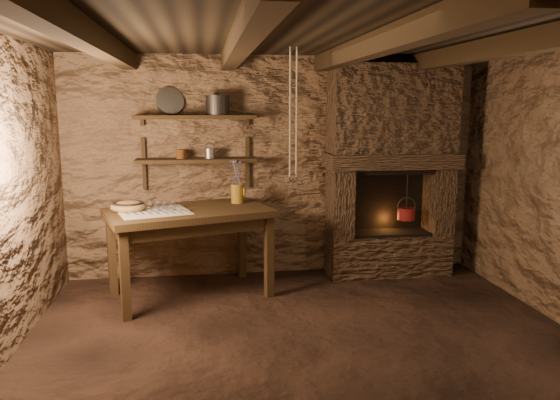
{
  "coord_description": "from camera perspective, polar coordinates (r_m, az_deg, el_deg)",
  "views": [
    {
      "loc": [
        -0.78,
        -3.94,
        1.88
      ],
      "look_at": [
        -0.09,
        0.9,
        1.02
      ],
      "focal_mm": 35.0,
      "sensor_mm": 36.0,
      "label": 1
    }
  ],
  "objects": [
    {
      "name": "floor",
      "position": [
        4.43,
        2.94,
        -15.13
      ],
      "size": [
        4.5,
        4.5,
        0.0
      ],
      "primitive_type": "plane",
      "color": "black",
      "rests_on": "ground"
    },
    {
      "name": "back_wall",
      "position": [
        6.03,
        -0.59,
        3.49
      ],
      "size": [
        4.5,
        0.04,
        2.4
      ],
      "primitive_type": "cube",
      "color": "brown",
      "rests_on": "floor"
    },
    {
      "name": "front_wall",
      "position": [
        2.2,
        13.33,
        -8.27
      ],
      "size": [
        4.5,
        0.04,
        2.4
      ],
      "primitive_type": "cube",
      "color": "brown",
      "rests_on": "floor"
    },
    {
      "name": "ceiling",
      "position": [
        4.05,
        3.26,
        17.36
      ],
      "size": [
        4.5,
        4.0,
        0.04
      ],
      "primitive_type": "cube",
      "color": "black",
      "rests_on": "back_wall"
    },
    {
      "name": "beam_far_left",
      "position": [
        4.03,
        -19.05,
        15.6
      ],
      "size": [
        0.14,
        3.95,
        0.16
      ],
      "primitive_type": "cube",
      "color": "black",
      "rests_on": "ceiling"
    },
    {
      "name": "beam_mid_left",
      "position": [
        3.97,
        -4.14,
        16.18
      ],
      "size": [
        0.14,
        3.95,
        0.16
      ],
      "primitive_type": "cube",
      "color": "black",
      "rests_on": "ceiling"
    },
    {
      "name": "beam_mid_right",
      "position": [
        4.16,
        10.28,
        15.76
      ],
      "size": [
        0.14,
        3.95,
        0.16
      ],
      "primitive_type": "cube",
      "color": "black",
      "rests_on": "ceiling"
    },
    {
      "name": "beam_far_right",
      "position": [
        4.57,
        22.67,
        14.64
      ],
      "size": [
        0.14,
        3.95,
        0.16
      ],
      "primitive_type": "cube",
      "color": "black",
      "rests_on": "ceiling"
    },
    {
      "name": "shelf_lower",
      "position": [
        5.81,
        -8.75,
        4.12
      ],
      "size": [
        1.25,
        0.3,
        0.04
      ],
      "primitive_type": "cube",
      "color": "black",
      "rests_on": "back_wall"
    },
    {
      "name": "shelf_upper",
      "position": [
        5.78,
        -8.86,
        8.57
      ],
      "size": [
        1.25,
        0.3,
        0.04
      ],
      "primitive_type": "cube",
      "color": "black",
      "rests_on": "back_wall"
    },
    {
      "name": "hearth",
      "position": [
        6.09,
        11.47,
        3.61
      ],
      "size": [
        1.43,
        0.51,
        2.3
      ],
      "color": "#332419",
      "rests_on": "floor"
    },
    {
      "name": "work_table",
      "position": [
        5.45,
        -9.4,
        -5.15
      ],
      "size": [
        1.73,
        1.29,
        0.88
      ],
      "rotation": [
        0.0,
        0.0,
        0.3
      ],
      "color": "black",
      "rests_on": "floor"
    },
    {
      "name": "linen_cloth",
      "position": [
        5.26,
        -13.03,
        -1.23
      ],
      "size": [
        0.75,
        0.67,
        0.01
      ],
      "primitive_type": "cube",
      "rotation": [
        0.0,
        0.0,
        0.3
      ],
      "color": "silver",
      "rests_on": "work_table"
    },
    {
      "name": "pewter_cutlery_row",
      "position": [
        5.24,
        -13.05,
        -1.16
      ],
      "size": [
        0.57,
        0.35,
        0.01
      ],
      "primitive_type": null,
      "rotation": [
        0.0,
        0.0,
        0.3
      ],
      "color": "gray",
      "rests_on": "linen_cloth"
    },
    {
      "name": "drinking_glasses",
      "position": [
        5.37,
        -12.72,
        -0.5
      ],
      "size": [
        0.2,
        0.06,
        0.08
      ],
      "primitive_type": null,
      "color": "white",
      "rests_on": "linen_cloth"
    },
    {
      "name": "stoneware_jug",
      "position": [
        5.61,
        -4.47,
        1.63
      ],
      "size": [
        0.17,
        0.17,
        0.45
      ],
      "rotation": [
        0.0,
        0.0,
        0.4
      ],
      "color": "#A1761F",
      "rests_on": "work_table"
    },
    {
      "name": "wooden_bowl",
      "position": [
        5.39,
        -15.57,
        -0.7
      ],
      "size": [
        0.35,
        0.35,
        0.12
      ],
      "primitive_type": "ellipsoid",
      "rotation": [
        0.0,
        0.0,
        -0.04
      ],
      "color": "olive",
      "rests_on": "work_table"
    },
    {
      "name": "iron_stockpot",
      "position": [
        5.78,
        -6.54,
        9.72
      ],
      "size": [
        0.3,
        0.3,
        0.18
      ],
      "primitive_type": "cylinder",
      "rotation": [
        0.0,
        0.0,
        0.28
      ],
      "color": "#2C2927",
      "rests_on": "shelf_upper"
    },
    {
      "name": "tin_pan",
      "position": [
        5.89,
        -11.45,
        10.13
      ],
      "size": [
        0.32,
        0.21,
        0.29
      ],
      "primitive_type": "cylinder",
      "rotation": [
        1.26,
        0.0,
        0.3
      ],
      "color": "#989893",
      "rests_on": "shelf_upper"
    },
    {
      "name": "small_kettle",
      "position": [
        5.8,
        -7.35,
        4.87
      ],
      "size": [
        0.16,
        0.12,
        0.16
      ],
      "primitive_type": null,
      "rotation": [
        0.0,
        0.0,
        -0.07
      ],
      "color": "#989893",
      "rests_on": "shelf_lower"
    },
    {
      "name": "rusty_tin",
      "position": [
        5.8,
        -10.32,
        4.75
      ],
      "size": [
        0.11,
        0.11,
        0.1
      ],
      "primitive_type": "cylinder",
      "rotation": [
        0.0,
        0.0,
        -0.14
      ],
      "color": "#4F280F",
      "rests_on": "shelf_lower"
    },
    {
      "name": "red_pot",
      "position": [
        6.19,
        13.05,
        -1.31
      ],
      "size": [
        0.25,
        0.25,
        0.54
      ],
      "rotation": [
        0.0,
        0.0,
        0.39
      ],
      "color": "maroon",
      "rests_on": "hearth"
    },
    {
      "name": "hanging_ropes",
      "position": [
        5.06,
        1.4,
        9.07
      ],
      "size": [
        0.08,
        0.08,
        1.2
      ],
      "primitive_type": null,
      "color": "#CBBA8F",
      "rests_on": "ceiling"
    }
  ]
}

